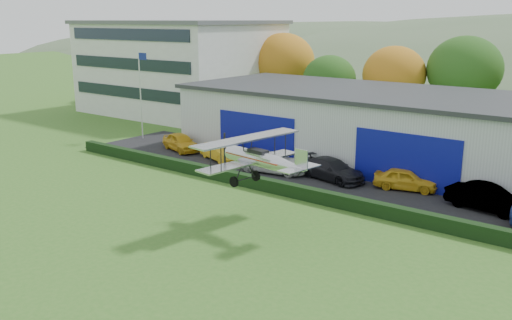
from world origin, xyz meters
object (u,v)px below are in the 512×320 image
Objects in this scene: office_block at (180,67)px; biplane at (259,157)px; car_0 at (181,142)px; car_4 at (406,179)px; car_1 at (220,151)px; car_2 at (276,163)px; car_3 at (332,169)px; hangar at (440,133)px; flagpole at (141,86)px; car_5 at (487,198)px.

biplane is (29.69, -24.06, -1.45)m from office_block.
car_0 is 18.95m from car_4.
car_1 is (4.61, -0.44, -0.04)m from car_0.
biplane is (5.43, -9.14, 3.04)m from car_2.
car_4 is at bearing -64.14° from car_1.
office_block is 4.24× the size of car_2.
office_block is 5.00× the size of car_1.
car_1 is 0.61× the size of biplane.
car_4 is at bearing -90.34° from car_2.
hangar is at bearing -20.88° from car_3.
flagpole reaches higher than car_0.
flagpole reaches higher than car_3.
hangar is 8.97× the size of car_5.
car_3 is 1.08× the size of car_5.
biplane is at bearing 147.86° from car_4.
office_block is 4.91× the size of car_0.
car_1 reaches higher than car_2.
car_1 is 0.84× the size of car_3.
car_0 is at bearing -45.17° from office_block.
flagpole is at bearing 72.70° from car_2.
flagpole is 1.18× the size of biplane.
office_block is 15.33m from flagpole.
hangar is 9.67× the size of car_0.
car_3 is 10.08m from car_5.
car_5 is at bearing -98.06° from car_2.
car_1 is at bearing 78.28° from car_2.
hangar is 5.08× the size of flagpole.
hangar is 9.28m from car_5.
car_5 is (5.23, -1.00, 0.07)m from car_4.
flagpole is at bearing 75.27° from car_4.
hangar is 16.22m from car_1.
hangar reaches higher than car_2.
flagpole is 11.66m from car_1.
flagpole reaches higher than biplane.
car_4 is 0.58× the size of biplane.
hangar is at bearing -41.20° from car_1.
office_block reaches higher than car_2.
car_4 is (33.21, -13.31, -4.49)m from office_block.
car_0 reaches higher than car_2.
flagpole is at bearing 100.38° from car_1.
car_5 is (10.08, -0.10, 0.03)m from car_3.
office_block is 3.03× the size of biplane.
biplane reaches higher than car_2.
flagpole is 1.65× the size of car_2.
car_2 is (-8.74, -7.90, -1.93)m from hangar.
biplane reaches higher than car_5.
hangar is 10.23× the size of car_4.
car_2 is 11.06m from biplane.
flagpole reaches higher than hangar.
hangar reaches higher than car_1.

